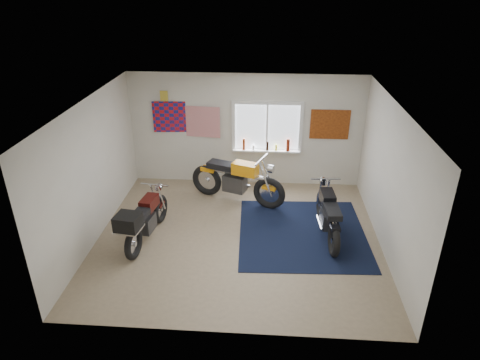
# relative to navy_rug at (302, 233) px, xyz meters

# --- Properties ---
(ground) EXTENTS (5.50, 5.50, 0.00)m
(ground) POSITION_rel_navy_rug_xyz_m (-1.28, -0.23, -0.01)
(ground) COLOR #9E896B
(ground) RESTS_ON ground
(room_shell) EXTENTS (5.50, 5.50, 5.50)m
(room_shell) POSITION_rel_navy_rug_xyz_m (-1.28, -0.23, 1.63)
(room_shell) COLOR white
(room_shell) RESTS_ON ground
(navy_rug) EXTENTS (2.61, 2.70, 0.01)m
(navy_rug) POSITION_rel_navy_rug_xyz_m (0.00, 0.00, 0.00)
(navy_rug) COLOR black
(navy_rug) RESTS_ON ground
(window_assembly) EXTENTS (1.66, 0.17, 1.26)m
(window_assembly) POSITION_rel_navy_rug_xyz_m (-0.78, 2.23, 1.36)
(window_assembly) COLOR white
(window_assembly) RESTS_ON room_shell
(oil_bottles) EXTENTS (1.12, 0.09, 0.30)m
(oil_bottles) POSITION_rel_navy_rug_xyz_m (-0.69, 2.17, 1.02)
(oil_bottles) COLOR maroon
(oil_bottles) RESTS_ON window_assembly
(flag_display) EXTENTS (1.60, 0.10, 1.17)m
(flag_display) POSITION_rel_navy_rug_xyz_m (-3.18, 2.25, 2.14)
(flag_display) COLOR red
(flag_display) RESTS_ON room_shell
(triumph_poster) EXTENTS (0.90, 0.03, 0.70)m
(triumph_poster) POSITION_rel_navy_rug_xyz_m (0.67, 2.25, 1.54)
(triumph_poster) COLOR #A54C14
(triumph_poster) RESTS_ON room_shell
(yellow_triumph) EXTENTS (2.20, 1.00, 1.16)m
(yellow_triumph) POSITION_rel_navy_rug_xyz_m (-1.42, 1.26, 0.50)
(yellow_triumph) COLOR black
(yellow_triumph) RESTS_ON ground
(black_chrome_bike) EXTENTS (0.60, 1.98, 1.01)m
(black_chrome_bike) POSITION_rel_navy_rug_xyz_m (0.47, -0.02, 0.44)
(black_chrome_bike) COLOR black
(black_chrome_bike) RESTS_ON navy_rug
(maroon_tourer) EXTENTS (0.69, 1.90, 0.96)m
(maroon_tourer) POSITION_rel_navy_rug_xyz_m (-3.05, -0.55, 0.49)
(maroon_tourer) COLOR black
(maroon_tourer) RESTS_ON ground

